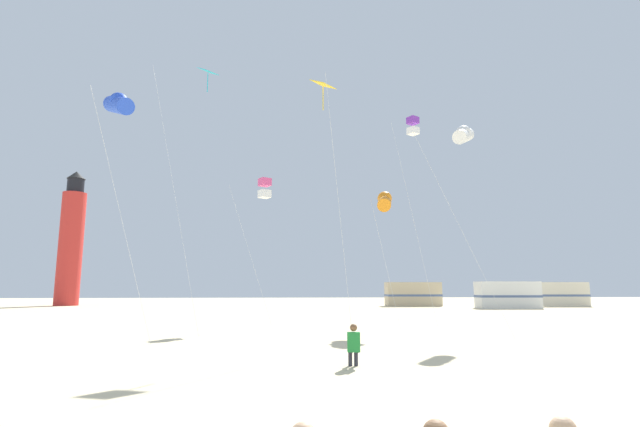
# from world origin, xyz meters

# --- Properties ---
(kite_flyer_standing) EXTENTS (0.36, 0.53, 1.16)m
(kite_flyer_standing) POSITION_xyz_m (0.69, 7.05, 0.61)
(kite_flyer_standing) COLOR #238438
(kite_flyer_standing) RESTS_ON ground
(kite_diamond_gold) EXTENTS (1.83, 1.83, 11.26)m
(kite_diamond_gold) POSITION_xyz_m (0.52, 13.62, 10.55)
(kite_diamond_gold) COLOR silver
(kite_diamond_gold) RESTS_ON ground
(kite_tube_orange) EXTENTS (1.51, 2.59, 7.40)m
(kite_tube_orange) POSITION_xyz_m (4.16, 18.16, 6.70)
(kite_tube_orange) COLOR silver
(kite_tube_orange) RESTS_ON ground
(kite_box_violet) EXTENTS (2.18, 1.99, 12.99)m
(kite_box_violet) POSITION_xyz_m (7.06, 22.38, 12.38)
(kite_box_violet) COLOR silver
(kite_box_violet) RESTS_ON ground
(kite_tube_white) EXTENTS (3.83, 4.10, 10.57)m
(kite_tube_white) POSITION_xyz_m (7.95, 16.47, 9.86)
(kite_tube_white) COLOR silver
(kite_tube_white) RESTS_ON ground
(kite_diamond_cyan) EXTENTS (3.43, 3.43, 14.04)m
(kite_diamond_cyan) POSITION_xyz_m (-5.51, 18.47, 13.06)
(kite_diamond_cyan) COLOR silver
(kite_diamond_cyan) RESTS_ON ground
(kite_box_rainbow) EXTENTS (2.63, 2.41, 8.43)m
(kite_box_rainbow) POSITION_xyz_m (-2.28, 20.95, 7.84)
(kite_box_rainbow) COLOR silver
(kite_box_rainbow) RESTS_ON ground
(kite_tube_blue) EXTENTS (2.94, 3.19, 10.43)m
(kite_tube_blue) POSITION_xyz_m (-8.16, 13.39, 9.73)
(kite_tube_blue) COLOR silver
(kite_tube_blue) RESTS_ON ground
(lighthouse_distant) EXTENTS (2.80, 2.80, 16.80)m
(lighthouse_distant) POSITION_xyz_m (-27.30, 54.81, 7.84)
(lighthouse_distant) COLOR red
(lighthouse_distant) RESTS_ON ground
(rv_van_tan) EXTENTS (6.46, 2.41, 2.80)m
(rv_van_tan) POSITION_xyz_m (14.47, 49.68, 1.39)
(rv_van_tan) COLOR #C6B28C
(rv_van_tan) RESTS_ON ground
(rv_van_white) EXTENTS (6.52, 2.58, 2.80)m
(rv_van_white) POSITION_xyz_m (22.72, 42.73, 1.39)
(rv_van_white) COLOR white
(rv_van_white) RESTS_ON ground
(rv_van_cream) EXTENTS (6.59, 2.80, 2.80)m
(rv_van_cream) POSITION_xyz_m (31.29, 47.68, 1.39)
(rv_van_cream) COLOR beige
(rv_van_cream) RESTS_ON ground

